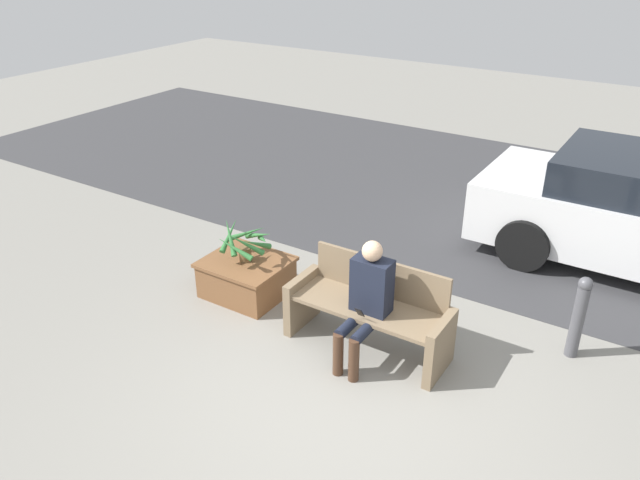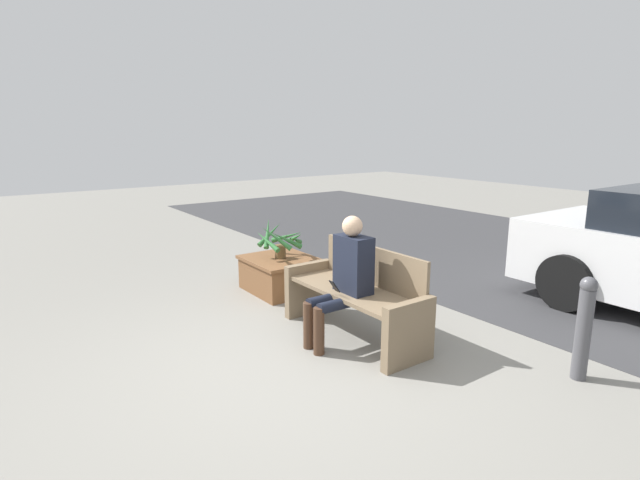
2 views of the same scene
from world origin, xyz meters
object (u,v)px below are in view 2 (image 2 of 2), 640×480
bench (357,295)px  planter_box (281,273)px  person_seated (345,274)px  potted_plant (281,240)px  bollard_post (584,326)px

bench → planter_box: 1.70m
person_seated → bench: bearing=106.5°
potted_plant → bollard_post: bearing=13.4°
planter_box → potted_plant: size_ratio=1.43×
bench → bollard_post: (1.80, 0.95, 0.04)m
person_seated → bollard_post: bearing=33.3°
bench → person_seated: bearing=-73.5°
person_seated → potted_plant: size_ratio=1.92×
potted_plant → bollard_post: potted_plant is taller
person_seated → bollard_post: 2.09m
planter_box → person_seated: bearing=-10.3°
potted_plant → bench: bearing=-4.1°
bench → planter_box: bench is taller
person_seated → potted_plant: person_seated is taller
bench → person_seated: (0.06, -0.20, 0.27)m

